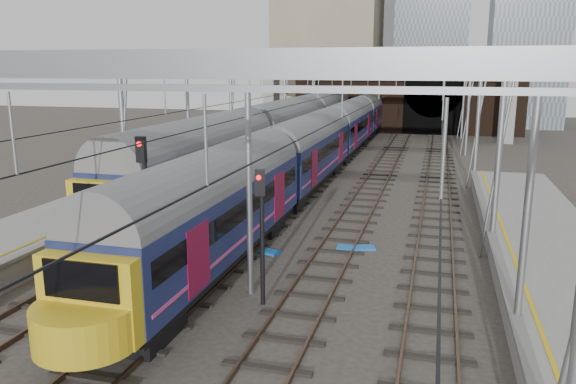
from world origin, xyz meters
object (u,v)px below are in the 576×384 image
(signal_near_left, at_px, (145,189))
(signal_near_centre, at_px, (261,220))
(train_second, at_px, (286,130))
(train_main, at_px, (331,136))

(signal_near_left, xyz_separation_m, signal_near_centre, (4.92, -1.59, -0.37))
(train_second, relative_size, signal_near_left, 10.01)
(signal_near_centre, bearing_deg, train_second, 86.84)
(train_second, bearing_deg, train_main, -20.79)
(train_main, distance_m, signal_near_centre, 25.90)
(train_main, bearing_deg, signal_near_left, -95.32)
(signal_near_centre, bearing_deg, train_main, 79.02)
(signal_near_left, bearing_deg, train_main, 90.58)
(train_second, bearing_deg, signal_near_left, -86.10)
(train_main, xyz_separation_m, signal_near_left, (-2.25, -24.17, 0.80))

